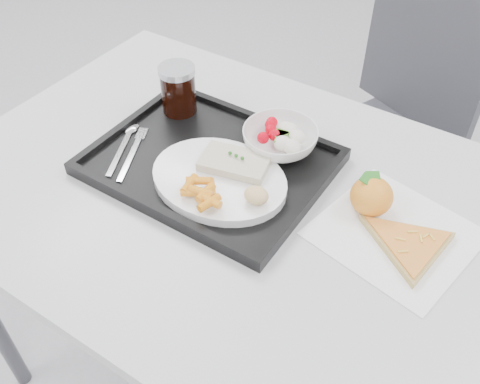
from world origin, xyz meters
TOP-DOWN VIEW (x-y plane):
  - table at (0.00, 0.30)m, footprint 1.20×0.80m
  - chair at (0.08, 1.01)m, footprint 0.55×0.56m
  - tray at (-0.11, 0.33)m, footprint 0.45×0.35m
  - dinner_plate at (-0.05, 0.28)m, footprint 0.27×0.27m
  - fish_fillet at (-0.05, 0.32)m, footprint 0.14×0.11m
  - bread_roll at (0.04, 0.26)m, footprint 0.06×0.05m
  - salad_bowl at (-0.01, 0.44)m, footprint 0.15×0.15m
  - cola_glass at (-0.26, 0.43)m, footprint 0.08×0.08m
  - cutlery at (-0.28, 0.28)m, footprint 0.12×0.16m
  - napkin at (0.27, 0.36)m, footprint 0.29×0.28m
  - tangerine at (0.21, 0.39)m, footprint 0.09×0.09m
  - pizza_slice at (0.30, 0.34)m, footprint 0.23×0.23m
  - carrot_pile at (-0.05, 0.22)m, footprint 0.09×0.08m
  - salad_contents at (-0.00, 0.44)m, footprint 0.10×0.08m

SIDE VIEW (x-z plane):
  - chair at x=0.08m, z-range 0.07..1.00m
  - table at x=0.00m, z-range 0.31..1.06m
  - napkin at x=0.27m, z-range 0.75..0.75m
  - tray at x=-0.11m, z-range 0.75..0.77m
  - pizza_slice at x=0.30m, z-range 0.75..0.77m
  - cutlery at x=-0.28m, z-range 0.76..0.77m
  - dinner_plate at x=-0.05m, z-range 0.77..0.78m
  - tangerine at x=0.21m, z-range 0.75..0.82m
  - salad_bowl at x=-0.01m, z-range 0.77..0.81m
  - fish_fillet at x=-0.05m, z-range 0.78..0.80m
  - carrot_pile at x=-0.05m, z-range 0.79..0.81m
  - bread_roll at x=0.04m, z-range 0.78..0.81m
  - salad_contents at x=0.00m, z-range 0.79..0.81m
  - cola_glass at x=-0.26m, z-range 0.77..0.88m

